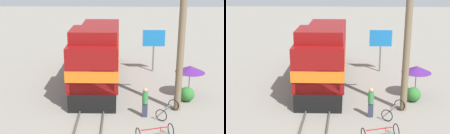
# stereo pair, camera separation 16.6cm
# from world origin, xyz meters

# --- Properties ---
(ground_plane) EXTENTS (120.00, 120.00, 0.00)m
(ground_plane) POSITION_xyz_m (0.00, 0.00, 0.00)
(ground_plane) COLOR gray
(rail_near) EXTENTS (0.08, 33.24, 0.15)m
(rail_near) POSITION_xyz_m (-0.72, 0.00, 0.07)
(rail_near) COLOR #4C4742
(rail_near) RESTS_ON ground_plane
(rail_far) EXTENTS (0.08, 33.24, 0.15)m
(rail_far) POSITION_xyz_m (0.72, 0.00, 0.07)
(rail_far) COLOR #4C4742
(rail_far) RESTS_ON ground_plane
(locomotive) EXTENTS (3.23, 12.96, 4.74)m
(locomotive) POSITION_xyz_m (0.00, 3.24, 2.09)
(locomotive) COLOR black
(locomotive) RESTS_ON ground_plane
(utility_pole) EXTENTS (1.80, 0.41, 8.19)m
(utility_pole) POSITION_xyz_m (5.25, -2.22, 4.15)
(utility_pole) COLOR #726047
(utility_pole) RESTS_ON ground_plane
(vendor_umbrella) EXTENTS (1.99, 1.99, 2.19)m
(vendor_umbrella) POSITION_xyz_m (6.42, 0.04, 1.96)
(vendor_umbrella) COLOR #4C4C4C
(vendor_umbrella) RESTS_ON ground_plane
(billboard_sign) EXTENTS (1.87, 0.12, 3.59)m
(billboard_sign) POSITION_xyz_m (4.55, 5.75, 2.66)
(billboard_sign) COLOR #595959
(billboard_sign) RESTS_ON ground_plane
(shrub_cluster) EXTENTS (0.97, 0.97, 0.97)m
(shrub_cluster) POSITION_xyz_m (6.14, -0.82, 0.48)
(shrub_cluster) COLOR #2D722D
(shrub_cluster) RESTS_ON ground_plane
(person_bystander) EXTENTS (0.34, 0.34, 1.81)m
(person_bystander) POSITION_xyz_m (3.16, -3.25, 0.99)
(person_bystander) COLOR #2D3347
(person_bystander) RESTS_ON ground_plane
(bicycle) EXTENTS (1.58, 1.92, 0.71)m
(bicycle) POSITION_xyz_m (4.54, -3.05, 0.37)
(bicycle) COLOR black
(bicycle) RESTS_ON ground_plane
(bicycle_spare) EXTENTS (1.98, 1.21, 0.71)m
(bicycle_spare) POSITION_xyz_m (3.48, -5.78, 0.36)
(bicycle_spare) COLOR black
(bicycle_spare) RESTS_ON ground_plane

